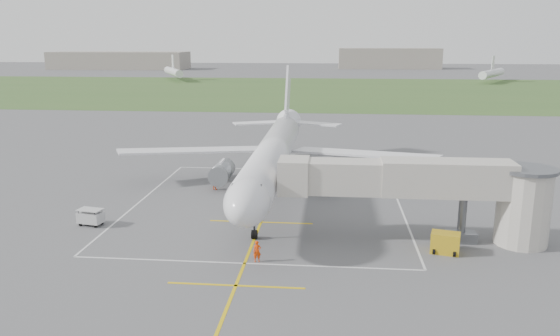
# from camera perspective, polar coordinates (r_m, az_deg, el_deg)

# --- Properties ---
(ground) EXTENTS (700.00, 700.00, 0.00)m
(ground) POSITION_cam_1_polar(r_m,az_deg,el_deg) (62.42, -0.82, -2.71)
(ground) COLOR #4E4E50
(ground) RESTS_ON ground
(grass_strip) EXTENTS (700.00, 120.00, 0.02)m
(grass_strip) POSITION_cam_1_polar(r_m,az_deg,el_deg) (190.53, 3.50, 8.10)
(grass_strip) COLOR #395927
(grass_strip) RESTS_ON ground
(apron_markings) EXTENTS (28.20, 60.00, 0.01)m
(apron_markings) POSITION_cam_1_polar(r_m,az_deg,el_deg) (56.88, -1.46, -4.31)
(apron_markings) COLOR gold
(apron_markings) RESTS_ON ground
(airliner) EXTENTS (38.93, 46.75, 13.52)m
(airliner) POSITION_cam_1_polar(r_m,az_deg,el_deg) (62.08, -0.75, 1.38)
(airliner) COLOR silver
(airliner) RESTS_ON ground
(jet_bridge) EXTENTS (23.40, 5.00, 7.20)m
(jet_bridge) POSITION_cam_1_polar(r_m,az_deg,el_deg) (48.65, 16.09, -2.08)
(jet_bridge) COLOR #ADA59C
(jet_bridge) RESTS_ON ground
(gpu_unit) EXTENTS (2.59, 2.08, 1.72)m
(gpu_unit) POSITION_cam_1_polar(r_m,az_deg,el_deg) (47.37, 16.88, -7.51)
(gpu_unit) COLOR gold
(gpu_unit) RESTS_ON ground
(baggage_cart) EXTENTS (2.50, 1.79, 1.58)m
(baggage_cart) POSITION_cam_1_polar(r_m,az_deg,el_deg) (54.88, -19.18, -4.85)
(baggage_cart) COLOR #B9B9B9
(baggage_cart) RESTS_ON ground
(ramp_worker_nose) EXTENTS (0.72, 0.57, 1.73)m
(ramp_worker_nose) POSITION_cam_1_polar(r_m,az_deg,el_deg) (43.65, -2.41, -8.71)
(ramp_worker_nose) COLOR #EC3D07
(ramp_worker_nose) RESTS_ON ground
(ramp_worker_wing) EXTENTS (0.94, 0.86, 1.58)m
(ramp_worker_wing) POSITION_cam_1_polar(r_m,az_deg,el_deg) (64.39, -6.85, -1.57)
(ramp_worker_wing) COLOR #F14907
(ramp_worker_wing) RESTS_ON ground
(distant_hangars) EXTENTS (345.00, 49.00, 12.00)m
(distant_hangars) POSITION_cam_1_polar(r_m,az_deg,el_deg) (325.84, 1.49, 11.18)
(distant_hangars) COLOR gray
(distant_hangars) RESTS_ON ground
(distant_aircraft) EXTENTS (151.24, 31.77, 8.85)m
(distant_aircraft) POSITION_cam_1_polar(r_m,az_deg,el_deg) (234.30, 5.14, 9.92)
(distant_aircraft) COLOR silver
(distant_aircraft) RESTS_ON ground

